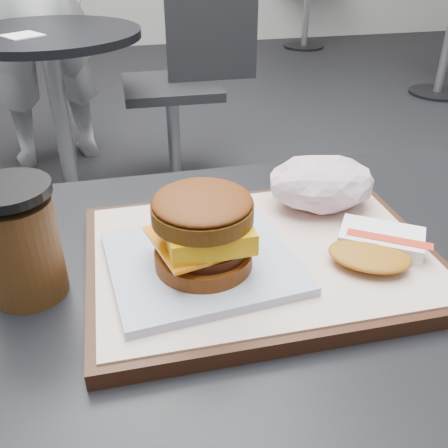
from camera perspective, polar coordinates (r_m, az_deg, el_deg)
customer_table at (r=0.67m, az=4.25°, el=-19.61°), size 0.80×0.60×0.77m
serving_tray at (r=0.56m, az=4.22°, el=-3.80°), size 0.38×0.28×0.02m
breakfast_sandwich at (r=0.50m, az=-2.40°, el=-1.65°), size 0.21×0.19×0.09m
hash_brown at (r=0.57m, az=16.99°, el=-2.43°), size 0.14×0.13×0.02m
crumpled_wrapper at (r=0.64m, az=11.14°, el=4.60°), size 0.14×0.11×0.06m
coffee_cup at (r=0.53m, az=-22.18°, el=-2.15°), size 0.08×0.08×0.12m
neighbor_table at (r=2.13m, az=-18.73°, el=14.89°), size 0.70×0.70×0.75m
napkin at (r=2.01m, az=-22.07°, el=19.35°), size 0.17×0.17×0.00m
neighbor_chair at (r=2.33m, az=-4.41°, el=16.66°), size 0.60×0.43×0.88m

